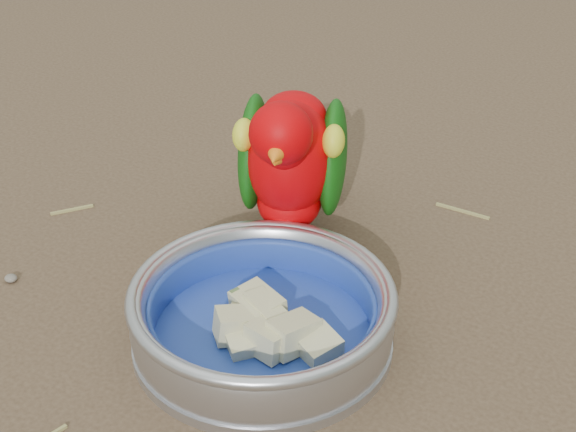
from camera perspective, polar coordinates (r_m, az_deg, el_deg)
The scene contains 6 objects.
ground at distance 0.82m, azimuth -10.51°, elevation -8.91°, with size 60.00×60.00×0.00m, color brown.
food_bowl at distance 0.82m, azimuth -1.65°, elevation -7.82°, with size 0.24×0.24×0.02m, color #B2B2BA.
bowl_wall at distance 0.80m, azimuth -1.68°, elevation -6.16°, with size 0.24×0.24×0.04m, color #B2B2BA, non-canonical shape.
fruit_wedges at distance 0.80m, azimuth -1.67°, elevation -6.55°, with size 0.14×0.14×0.03m, color beige, non-canonical shape.
lory_parrot at distance 0.90m, azimuth 0.15°, elevation 2.85°, with size 0.11×0.23×0.19m, color #C30004, non-canonical shape.
ground_debris at distance 0.89m, azimuth -7.60°, elevation -4.84°, with size 0.90×0.80×0.01m, color #9A9152, non-canonical shape.
Camera 1 is at (0.45, -0.45, 0.53)m, focal length 55.00 mm.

